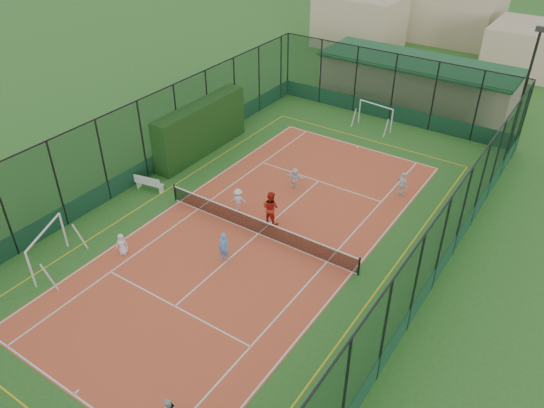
{
  "coord_description": "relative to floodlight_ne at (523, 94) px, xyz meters",
  "views": [
    {
      "loc": [
        12.97,
        -18.06,
        16.74
      ],
      "look_at": [
        0.03,
        1.26,
        1.2
      ],
      "focal_mm": 35.0,
      "sensor_mm": 36.0,
      "label": 1
    }
  ],
  "objects": [
    {
      "name": "child_far_left",
      "position": [
        -10.78,
        -15.4,
        -3.44
      ],
      "size": [
        1.01,
        0.89,
        1.36
      ],
      "primitive_type": "imported",
      "rotation": [
        0.0,
        0.0,
        3.69
      ],
      "color": "silver",
      "rests_on": "court_slab"
    },
    {
      "name": "futsal_goal_far",
      "position": [
        -8.98,
        -1.44,
        -3.23
      ],
      "size": [
        2.84,
        1.14,
        1.78
      ],
      "primitive_type": null,
      "rotation": [
        0.0,
        0.0,
        -0.12
      ],
      "color": "white",
      "rests_on": "ground"
    },
    {
      "name": "white_bench",
      "position": [
        -16.4,
        -16.6,
        -3.63
      ],
      "size": [
        1.82,
        0.82,
        0.99
      ],
      "primitive_type": null,
      "rotation": [
        0.0,
        0.0,
        0.2
      ],
      "color": "white",
      "rests_on": "ground"
    },
    {
      "name": "child_near_left",
      "position": [
        -13.24,
        -21.67,
        -3.53
      ],
      "size": [
        0.69,
        0.62,
        1.18
      ],
      "primitive_type": "imported",
      "rotation": [
        0.0,
        0.0,
        0.57
      ],
      "color": "white",
      "rests_on": "court_slab"
    },
    {
      "name": "hedge_left",
      "position": [
        -16.9,
        -11.21,
        -2.42
      ],
      "size": [
        1.17,
        7.8,
        3.41
      ],
      "primitive_type": "cube",
      "color": "black",
      "rests_on": "ground"
    },
    {
      "name": "tennis_balls",
      "position": [
        -9.07,
        -15.21,
        -4.08
      ],
      "size": [
        4.9,
        1.51,
        0.07
      ],
      "color": "#CCE033",
      "rests_on": "court_slab"
    },
    {
      "name": "tennis_net",
      "position": [
        -8.6,
        -16.6,
        -3.59
      ],
      "size": [
        11.67,
        0.12,
        1.06
      ],
      "primitive_type": null,
      "color": "black",
      "rests_on": "ground"
    },
    {
      "name": "perimeter_fence",
      "position": [
        -8.6,
        -16.6,
        -1.62
      ],
      "size": [
        18.12,
        34.12,
        5.0
      ],
      "primitive_type": null,
      "color": "black",
      "rests_on": "ground"
    },
    {
      "name": "child_near_mid",
      "position": [
        -8.75,
        -19.24,
        -3.34
      ],
      "size": [
        0.63,
        0.48,
        1.56
      ],
      "primitive_type": "imported",
      "rotation": [
        0.0,
        0.0,
        0.19
      ],
      "color": "#5496EF",
      "rests_on": "court_slab"
    },
    {
      "name": "coach",
      "position": [
        -8.62,
        -15.4,
        -3.15
      ],
      "size": [
        0.95,
        0.74,
        1.94
      ],
      "primitive_type": "imported",
      "rotation": [
        0.0,
        0.0,
        3.13
      ],
      "color": "red",
      "rests_on": "court_slab"
    },
    {
      "name": "child_far_right",
      "position": [
        -3.85,
        -8.92,
        -3.36
      ],
      "size": [
        0.95,
        0.77,
        1.51
      ],
      "primitive_type": "imported",
      "rotation": [
        0.0,
        0.0,
        2.6
      ],
      "color": "white",
      "rests_on": "court_slab"
    },
    {
      "name": "child_far_back",
      "position": [
        -9.44,
        -11.62,
        -3.47
      ],
      "size": [
        1.26,
        0.67,
        1.29
      ],
      "primitive_type": "imported",
      "rotation": [
        0.0,
        0.0,
        3.4
      ],
      "color": "white",
      "rests_on": "court_slab"
    },
    {
      "name": "futsal_goal_near",
      "position": [
        -15.41,
        -24.23,
        -3.11
      ],
      "size": [
        3.24,
        2.14,
        2.03
      ],
      "primitive_type": null,
      "rotation": [
        0.0,
        0.0,
        2.0
      ],
      "color": "white",
      "rests_on": "ground"
    },
    {
      "name": "court_slab",
      "position": [
        -8.6,
        -16.6,
        -4.12
      ],
      "size": [
        11.17,
        23.97,
        0.01
      ],
      "primitive_type": "cube",
      "color": "#BA4B29",
      "rests_on": "ground"
    },
    {
      "name": "floodlight_ne",
      "position": [
        0.0,
        0.0,
        0.0
      ],
      "size": [
        0.6,
        0.26,
        8.25
      ],
      "primitive_type": null,
      "color": "black",
      "rests_on": "ground"
    },
    {
      "name": "ground",
      "position": [
        -8.6,
        -16.6,
        -4.12
      ],
      "size": [
        300.0,
        300.0,
        0.0
      ],
      "primitive_type": "plane",
      "color": "#2C6021",
      "rests_on": "ground"
    },
    {
      "name": "clubhouse",
      "position": [
        -8.6,
        5.4,
        -2.55
      ],
      "size": [
        15.2,
        7.2,
        3.15
      ],
      "primitive_type": null,
      "color": "tan",
      "rests_on": "ground"
    }
  ]
}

